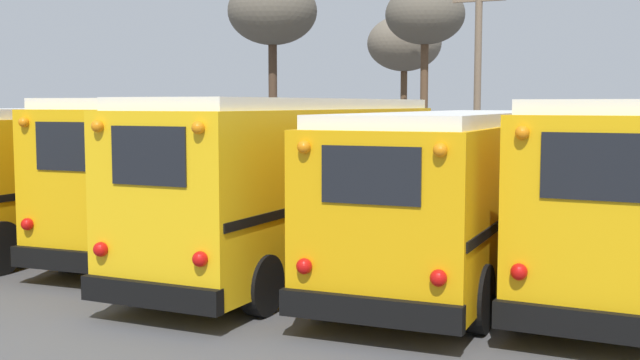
% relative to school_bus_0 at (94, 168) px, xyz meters
% --- Properties ---
extents(ground_plane, '(160.00, 160.00, 0.00)m').
position_rel_school_bus_0_xyz_m(ground_plane, '(6.04, -0.15, -1.71)').
color(ground_plane, '#4C4C4F').
extents(school_bus_0, '(2.58, 10.95, 3.12)m').
position_rel_school_bus_0_xyz_m(school_bus_0, '(0.00, 0.00, 0.00)').
color(school_bus_0, '#E5A00C').
rests_on(school_bus_0, ground).
extents(school_bus_1, '(2.86, 10.41, 3.32)m').
position_rel_school_bus_0_xyz_m(school_bus_1, '(3.02, 0.60, 0.09)').
color(school_bus_1, '#EAAA0F').
rests_on(school_bus_1, ground).
extents(school_bus_2, '(2.50, 9.63, 3.32)m').
position_rel_school_bus_0_xyz_m(school_bus_2, '(6.04, -1.15, 0.09)').
color(school_bus_2, yellow).
rests_on(school_bus_2, ground).
extents(school_bus_3, '(2.79, 9.90, 3.07)m').
position_rel_school_bus_0_xyz_m(school_bus_3, '(9.06, -0.59, -0.03)').
color(school_bus_3, '#E5A00C').
rests_on(school_bus_3, ground).
extents(school_bus_4, '(2.80, 10.20, 3.28)m').
position_rel_school_bus_0_xyz_m(school_bus_4, '(12.08, 0.10, 0.07)').
color(school_bus_4, '#EAAA0F').
rests_on(school_bus_4, ground).
extents(utility_pole, '(1.80, 0.24, 7.64)m').
position_rel_school_bus_0_xyz_m(utility_pole, '(6.30, 12.04, 2.33)').
color(utility_pole, '#75604C').
rests_on(utility_pole, ground).
extents(bare_tree_0, '(3.56, 3.56, 7.45)m').
position_rel_school_bus_0_xyz_m(bare_tree_0, '(0.31, 21.91, 4.36)').
color(bare_tree_0, brown).
rests_on(bare_tree_0, ground).
extents(bare_tree_2, '(3.99, 3.99, 8.84)m').
position_rel_school_bus_0_xyz_m(bare_tree_2, '(-4.21, 16.98, 5.55)').
color(bare_tree_2, '#473323').
rests_on(bare_tree_2, ground).
extents(bare_tree_3, '(3.36, 3.36, 8.24)m').
position_rel_school_bus_0_xyz_m(bare_tree_3, '(2.57, 17.95, 5.18)').
color(bare_tree_3, brown).
rests_on(bare_tree_3, ground).
extents(fence_line, '(20.14, 0.06, 1.42)m').
position_rel_school_bus_0_xyz_m(fence_line, '(6.04, 7.40, -0.72)').
color(fence_line, '#939399').
rests_on(fence_line, ground).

